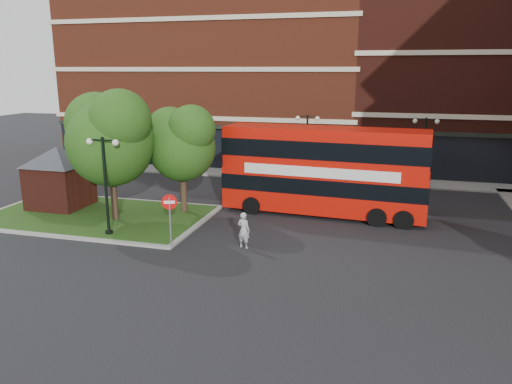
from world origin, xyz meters
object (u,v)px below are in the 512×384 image
(woman, at_px, (244,230))
(car_silver, at_px, (284,174))
(bus, at_px, (324,165))
(car_white, at_px, (364,175))

(woman, xyz_separation_m, car_silver, (-1.14, 14.10, -0.22))
(bus, relative_size, car_white, 2.50)
(car_white, bearing_deg, car_silver, 100.36)
(car_silver, xyz_separation_m, car_white, (5.75, 0.41, 0.12))
(woman, height_order, car_white, woman)
(bus, distance_m, woman, 7.40)
(bus, relative_size, car_silver, 3.08)
(woman, height_order, car_silver, woman)
(bus, bearing_deg, woman, -108.82)
(bus, xyz_separation_m, woman, (-2.78, -6.56, -2.00))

